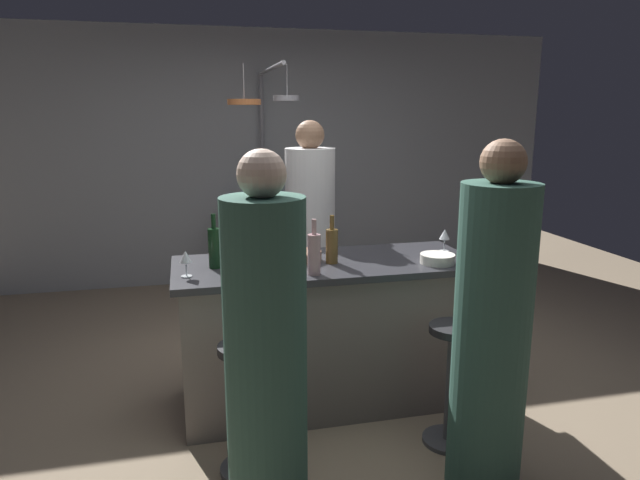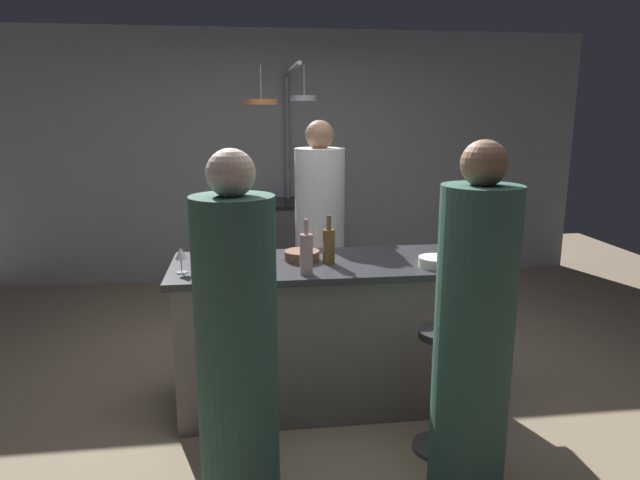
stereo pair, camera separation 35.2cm
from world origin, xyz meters
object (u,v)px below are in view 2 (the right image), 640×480
at_px(bar_stool_right, 441,385).
at_px(mixing_bowl_ceramic, 436,262).
at_px(wine_bottle_red, 212,245).
at_px(wine_glass_by_chef, 181,255).
at_px(chef, 320,247).
at_px(wine_bottle_rose, 306,253).
at_px(pepper_mill, 240,247).
at_px(stove_range, 291,244).
at_px(wine_bottle_amber, 329,245).
at_px(bar_stool_left, 229,398).
at_px(mixing_bowl_wooden, 302,256).
at_px(wine_glass_near_right_guest, 449,238).
at_px(guest_left, 237,357).
at_px(guest_right, 473,341).

relative_size(bar_stool_right, mixing_bowl_ceramic, 3.33).
distance_m(wine_bottle_red, wine_glass_by_chef, 0.22).
bearing_deg(chef, wine_bottle_rose, -101.38).
bearing_deg(pepper_mill, stove_range, 78.62).
height_order(bar_stool_right, wine_bottle_rose, wine_bottle_rose).
xyz_separation_m(chef, wine_bottle_amber, (-0.06, -0.86, 0.21)).
height_order(bar_stool_left, mixing_bowl_ceramic, mixing_bowl_ceramic).
height_order(stove_range, mixing_bowl_wooden, mixing_bowl_wooden).
bearing_deg(wine_glass_near_right_guest, bar_stool_left, -153.01).
xyz_separation_m(wine_bottle_red, wine_bottle_rose, (0.52, -0.27, -0.00)).
bearing_deg(wine_bottle_amber, wine_glass_by_chef, -173.30).
distance_m(bar_stool_right, mixing_bowl_ceramic, 0.70).
relative_size(guest_left, wine_bottle_amber, 5.70).
bearing_deg(guest_left, pepper_mill, 89.06).
distance_m(wine_bottle_amber, wine_bottle_red, 0.68).
distance_m(bar_stool_left, mixing_bowl_wooden, 0.97).
height_order(chef, guest_left, chef).
relative_size(bar_stool_right, wine_glass_by_chef, 4.66).
height_order(pepper_mill, wine_bottle_red, wine_bottle_red).
xyz_separation_m(wine_bottle_rose, wine_glass_near_right_guest, (0.93, 0.32, -0.01)).
relative_size(guest_left, bar_stool_right, 2.41).
distance_m(bar_stool_left, wine_bottle_rose, 0.86).
distance_m(guest_right, mixing_bowl_ceramic, 0.81).
xyz_separation_m(chef, bar_stool_left, (-0.65, -1.44, -0.42)).
height_order(guest_left, wine_bottle_red, guest_left).
bearing_deg(guest_left, bar_stool_right, 19.46).
relative_size(bar_stool_right, wine_glass_near_right_guest, 4.66).
height_order(bar_stool_left, wine_bottle_rose, wine_bottle_rose).
height_order(bar_stool_left, guest_right, guest_right).
relative_size(stove_range, wine_bottle_rose, 2.87).
height_order(bar_stool_right, wine_glass_by_chef, wine_glass_by_chef).
height_order(stove_range, mixing_bowl_ceramic, mixing_bowl_ceramic).
relative_size(chef, guest_right, 1.03).
relative_size(bar_stool_right, wine_bottle_red, 2.17).
bearing_deg(pepper_mill, bar_stool_right, -31.70).
xyz_separation_m(guest_right, wine_bottle_amber, (-0.52, 0.94, 0.24)).
relative_size(wine_bottle_rose, wine_glass_near_right_guest, 2.12).
bearing_deg(wine_glass_by_chef, chef, 46.74).
distance_m(bar_stool_left, bar_stool_right, 1.10).
bearing_deg(wine_glass_by_chef, guest_right, -31.90).
bearing_deg(stove_range, wine_bottle_rose, -92.74).
distance_m(guest_left, mixing_bowl_wooden, 1.12).
xyz_separation_m(pepper_mill, wine_bottle_rose, (0.36, -0.27, 0.01)).
distance_m(guest_right, wine_bottle_amber, 1.10).
bearing_deg(stove_range, guest_left, -98.37).
distance_m(stove_range, pepper_mill, 2.54).
height_order(chef, pepper_mill, chef).
xyz_separation_m(guest_right, pepper_mill, (-1.03, 1.00, 0.23)).
relative_size(bar_stool_right, wine_bottle_rose, 2.19).
bearing_deg(wine_bottle_amber, bar_stool_right, -48.69).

